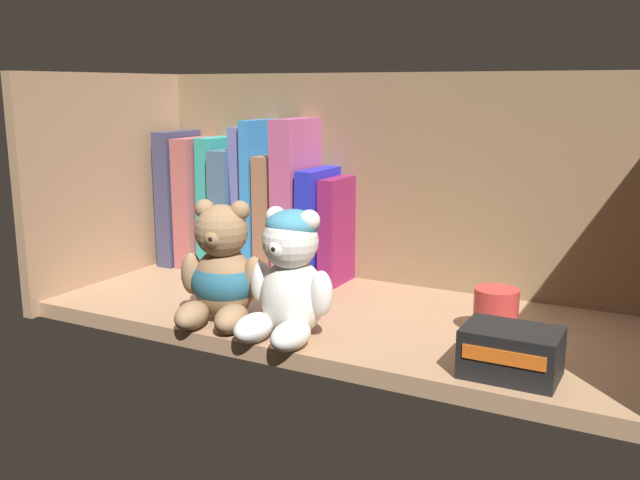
% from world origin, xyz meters
% --- Properties ---
extents(shelf_board, '(0.76, 0.31, 0.02)m').
position_xyz_m(shelf_board, '(0.00, 0.00, 0.01)').
color(shelf_board, '#A87F5B').
rests_on(shelf_board, ground).
extents(shelf_back_panel, '(0.78, 0.01, 0.32)m').
position_xyz_m(shelf_back_panel, '(0.00, 0.16, 0.16)').
color(shelf_back_panel, olive).
rests_on(shelf_back_panel, ground).
extents(shelf_side_panel_left, '(0.02, 0.33, 0.32)m').
position_xyz_m(shelf_side_panel_left, '(-0.39, 0.00, 0.16)').
color(shelf_side_panel_left, '#A87F5B').
rests_on(shelf_side_panel_left, ground).
extents(book_0, '(0.03, 0.13, 0.21)m').
position_xyz_m(book_0, '(-0.35, 0.13, 0.13)').
color(book_0, '#383A5B').
rests_on(book_0, shelf_board).
extents(book_1, '(0.03, 0.12, 0.20)m').
position_xyz_m(book_1, '(-0.32, 0.13, 0.12)').
color(book_1, '#A55353').
rests_on(book_1, shelf_board).
extents(book_2, '(0.03, 0.09, 0.20)m').
position_xyz_m(book_2, '(-0.28, 0.13, 0.12)').
color(book_2, teal).
rests_on(book_2, shelf_board).
extents(book_3, '(0.04, 0.12, 0.19)m').
position_xyz_m(book_3, '(-0.25, 0.13, 0.11)').
color(book_3, '#3F5E7B').
rests_on(book_3, shelf_board).
extents(book_4, '(0.03, 0.10, 0.22)m').
position_xyz_m(book_4, '(-0.22, 0.13, 0.13)').
color(book_4, '#6265AA').
rests_on(book_4, shelf_board).
extents(book_5, '(0.02, 0.12, 0.23)m').
position_xyz_m(book_5, '(-0.20, 0.13, 0.14)').
color(book_5, '#2E80CB').
rests_on(book_5, shelf_board).
extents(book_6, '(0.03, 0.12, 0.18)m').
position_xyz_m(book_6, '(-0.17, 0.13, 0.11)').
color(book_6, '#936246').
rests_on(book_6, shelf_board).
extents(book_7, '(0.04, 0.14, 0.24)m').
position_xyz_m(book_7, '(-0.13, 0.13, 0.14)').
color(book_7, '#B85182').
rests_on(book_7, shelf_board).
extents(book_8, '(0.03, 0.14, 0.17)m').
position_xyz_m(book_8, '(-0.10, 0.13, 0.10)').
color(book_8, '#2127C4').
rests_on(book_8, shelf_board).
extents(book_9, '(0.02, 0.10, 0.15)m').
position_xyz_m(book_9, '(-0.07, 0.13, 0.10)').
color(book_9, '#871D50').
rests_on(book_9, shelf_board).
extents(teddy_bear_larger, '(0.11, 0.12, 0.15)m').
position_xyz_m(teddy_bear_larger, '(-0.12, -0.10, 0.08)').
color(teddy_bear_larger, '#93704C').
rests_on(teddy_bear_larger, shelf_board).
extents(teddy_bear_smaller, '(0.11, 0.11, 0.15)m').
position_xyz_m(teddy_bear_smaller, '(-0.02, -0.11, 0.09)').
color(teddy_bear_smaller, white).
rests_on(teddy_bear_smaller, shelf_board).
extents(pillar_candle, '(0.05, 0.05, 0.06)m').
position_xyz_m(pillar_candle, '(0.19, -0.00, 0.05)').
color(pillar_candle, '#C63833').
rests_on(pillar_candle, shelf_board).
extents(small_product_box, '(0.09, 0.07, 0.05)m').
position_xyz_m(small_product_box, '(0.23, -0.11, 0.04)').
color(small_product_box, black).
rests_on(small_product_box, shelf_board).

